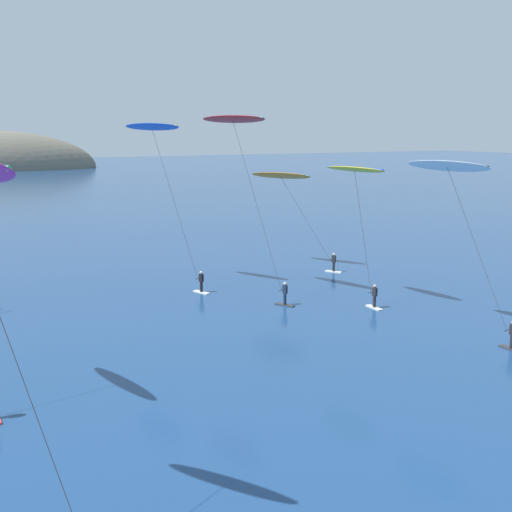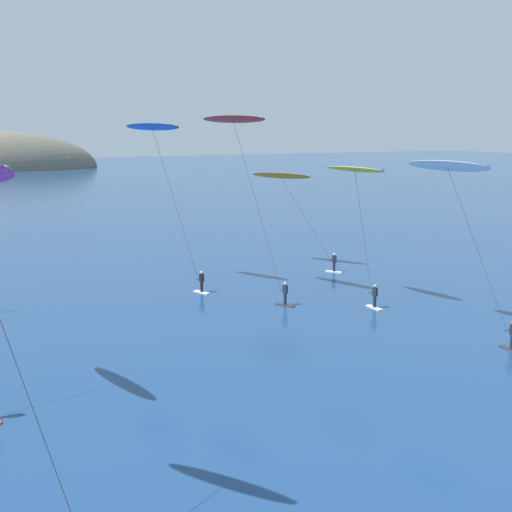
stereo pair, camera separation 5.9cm
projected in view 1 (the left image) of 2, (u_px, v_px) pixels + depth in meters
kitesurfer_white at (452, 177)px, 37.99m from camera, size 2.70×8.33×10.62m
kitesurfer_orange at (284, 181)px, 57.70m from camera, size 5.32×8.45×8.69m
kitesurfer_red at (236, 131)px, 46.70m from camera, size 3.62×8.97×13.44m
kitesurfer_blue at (155, 139)px, 49.62m from camera, size 4.25×7.90×12.93m
kitesurfer_yellow at (356, 180)px, 44.96m from camera, size 2.06×5.80×9.88m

